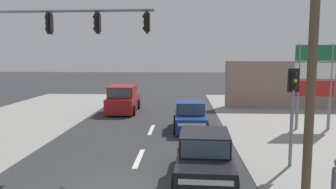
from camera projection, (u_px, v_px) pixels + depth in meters
ground_plane at (125, 189)px, 9.87m from camera, size 140.00×140.00×0.00m
lane_dash_mid at (139, 158)px, 12.84m from camera, size 0.20×2.40×0.01m
lane_dash_far at (151, 130)px, 17.80m from camera, size 0.20×2.40×0.01m
traffic_signal_mast at (42, 47)px, 12.76m from camera, size 6.89×0.60×6.00m
pedestal_signal_right_kerb at (293, 101)px, 11.59m from camera, size 0.44×0.31×3.56m
shopping_plaza_sign at (315, 75)px, 17.47m from camera, size 2.10×0.16×4.60m
shopfront_wall_far at (305, 85)px, 25.00m from camera, size 12.00×1.00×3.60m
hatchback_crossing_left at (190, 117)px, 17.74m from camera, size 1.86×3.68×1.53m
suv_oncoming_mid at (123, 100)px, 23.30m from camera, size 2.14×4.58×1.90m
sedan_oncoming_near at (204, 158)px, 10.62m from camera, size 2.03×4.31×1.56m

